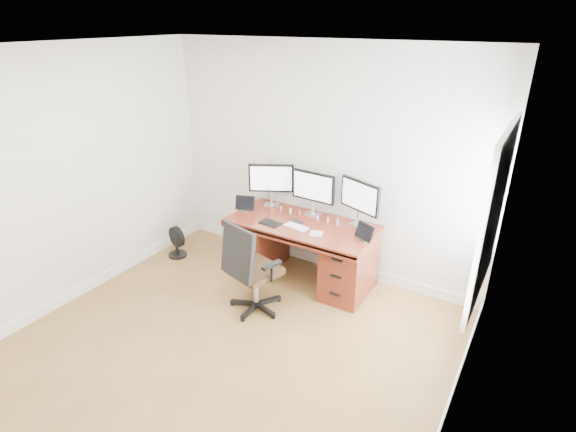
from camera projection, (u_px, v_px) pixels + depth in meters
The scene contains 21 objects.
ground at pixel (202, 371), 4.02m from camera, with size 4.50×4.50×0.00m, color brown.
back_wall at pixel (321, 162), 5.23m from camera, with size 4.00×0.10×2.70m, color silver.
right_wall at pixel (459, 308), 2.62m from camera, with size 0.10×4.50×2.70m.
desk at pixel (302, 249), 5.29m from camera, with size 1.70×0.80×0.75m.
office_chair at pixel (252, 283), 4.73m from camera, with size 0.67×0.67×1.03m.
floor_fan at pixel (176, 242), 5.87m from camera, with size 0.29×0.24×0.41m.
monitor_left at pixel (271, 180), 5.47m from camera, with size 0.51×0.28×0.53m.
monitor_center at pixel (313, 188), 5.20m from camera, with size 0.55×0.15×0.53m.
monitor_right at pixel (360, 198), 4.93m from camera, with size 0.52×0.24×0.53m.
tablet_left at pixel (245, 204), 5.41m from camera, with size 0.25×0.14×0.19m.
tablet_right at pixel (364, 233), 4.69m from camera, with size 0.25×0.16×0.19m.
keyboard at pixel (296, 227), 5.01m from camera, with size 0.28×0.12×0.01m, color white.
trackpad at pixel (316, 234), 4.86m from camera, with size 0.14×0.14×0.01m, color silver.
drawing_tablet at pixel (271, 223), 5.11m from camera, with size 0.24×0.16×0.01m, color black.
phone at pixel (297, 222), 5.14m from camera, with size 0.14×0.07×0.01m, color black.
figurine_blue at pixel (281, 209), 5.40m from camera, with size 0.03×0.03×0.07m.
figurine_yellow at pixel (290, 211), 5.34m from camera, with size 0.03×0.03×0.07m.
figurine_brown at pixel (299, 213), 5.28m from camera, with size 0.03×0.03×0.07m.
figurine_pink at pixel (318, 217), 5.17m from camera, with size 0.03×0.03×0.07m.
figurine_orange at pixel (328, 220), 5.10m from camera, with size 0.03×0.03×0.07m.
figurine_purple at pixel (338, 222), 5.05m from camera, with size 0.03×0.03×0.07m.
Camera 1 is at (2.25, -2.27, 2.91)m, focal length 28.00 mm.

